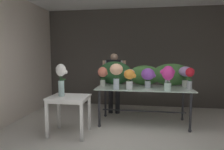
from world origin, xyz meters
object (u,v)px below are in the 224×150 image
at_px(vase_magenta_lilies, 168,76).
at_px(vase_peach_freesia, 116,72).
at_px(vase_lilac_peonies, 185,74).
at_px(vase_white_roses_tall, 61,77).
at_px(florist, 114,76).
at_px(vase_violet_stock, 148,76).
at_px(vase_blush_tulips, 130,75).
at_px(vase_rosy_anemones, 167,76).
at_px(vase_sunset_hydrangea, 130,78).
at_px(vase_coral_ranunculus, 103,74).
at_px(display_table_glass, 143,92).
at_px(side_table_white, 69,101).
at_px(vase_crimson_dahlias, 190,76).

height_order(vase_magenta_lilies, vase_peach_freesia, vase_peach_freesia).
height_order(vase_lilac_peonies, vase_white_roses_tall, vase_white_roses_tall).
bearing_deg(florist, vase_violet_stock, -41.63).
xyz_separation_m(vase_blush_tulips, vase_rosy_anemones, (0.82, 0.05, -0.02)).
bearing_deg(florist, vase_sunset_hydrangea, -65.02).
height_order(florist, vase_blush_tulips, florist).
bearing_deg(vase_coral_ranunculus, vase_lilac_peonies, 5.46).
height_order(display_table_glass, florist, florist).
bearing_deg(vase_blush_tulips, side_table_white, -145.69).
relative_size(side_table_white, florist, 0.47).
height_order(vase_rosy_anemones, vase_lilac_peonies, vase_lilac_peonies).
bearing_deg(vase_crimson_dahlias, vase_lilac_peonies, 94.69).
bearing_deg(vase_sunset_hydrangea, side_table_white, -156.83).
xyz_separation_m(vase_rosy_anemones, vase_white_roses_tall, (-2.10, -0.82, 0.04)).
bearing_deg(vase_lilac_peonies, vase_white_roses_tall, -158.34).
relative_size(display_table_glass, vase_coral_ranunculus, 4.65).
relative_size(vase_violet_stock, vase_magenta_lilies, 0.86).
xyz_separation_m(vase_blush_tulips, vase_coral_ranunculus, (-0.63, 0.05, 0.00)).
relative_size(vase_magenta_lilies, vase_white_roses_tall, 0.80).
height_order(florist, vase_magenta_lilies, florist).
xyz_separation_m(florist, vase_blush_tulips, (0.46, -0.72, 0.11)).
height_order(vase_peach_freesia, vase_sunset_hydrangea, vase_peach_freesia).
height_order(vase_blush_tulips, vase_coral_ranunculus, vase_coral_ranunculus).
height_order(vase_magenta_lilies, vase_sunset_hydrangea, vase_magenta_lilies).
bearing_deg(side_table_white, vase_lilac_peonies, 22.92).
distance_m(side_table_white, vase_violet_stock, 1.75).
bearing_deg(vase_blush_tulips, vase_lilac_peonies, 10.47).
height_order(florist, vase_lilac_peonies, florist).
bearing_deg(vase_magenta_lilies, vase_crimson_dahlias, 27.51).
relative_size(vase_magenta_lilies, vase_peach_freesia, 0.93).
bearing_deg(vase_magenta_lilies, florist, 139.52).
bearing_deg(vase_crimson_dahlias, vase_white_roses_tall, -164.73).
xyz_separation_m(florist, vase_magenta_lilies, (1.23, -1.05, 0.14)).
bearing_deg(vase_coral_ranunculus, vase_rosy_anemones, -0.04).
relative_size(side_table_white, vase_violet_stock, 1.76).
height_order(display_table_glass, vase_violet_stock, vase_violet_stock).
bearing_deg(vase_coral_ranunculus, vase_crimson_dahlias, -3.86).
bearing_deg(vase_white_roses_tall, vase_peach_freesia, 24.54).
relative_size(vase_magenta_lilies, vase_lilac_peonies, 1.09).
bearing_deg(vase_coral_ranunculus, side_table_white, -121.52).
xyz_separation_m(vase_violet_stock, vase_coral_ranunculus, (-1.02, 0.08, 0.00)).
bearing_deg(vase_violet_stock, vase_magenta_lilies, -37.76).
relative_size(vase_blush_tulips, vase_rosy_anemones, 1.02).
xyz_separation_m(side_table_white, vase_lilac_peonies, (2.36, 1.00, 0.49)).
height_order(florist, vase_white_roses_tall, florist).
bearing_deg(vase_peach_freesia, vase_coral_ranunculus, 135.64).
xyz_separation_m(florist, vase_crimson_dahlias, (1.71, -0.80, 0.12)).
bearing_deg(vase_rosy_anemones, vase_blush_tulips, -176.58).
distance_m(vase_crimson_dahlias, vase_peach_freesia, 1.54).
relative_size(display_table_glass, vase_magenta_lilies, 4.11).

